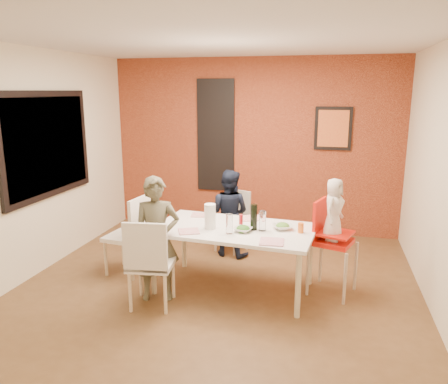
% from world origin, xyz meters
% --- Properties ---
extents(ground, '(4.50, 4.50, 0.00)m').
position_xyz_m(ground, '(0.00, 0.00, 0.00)').
color(ground, brown).
rests_on(ground, ground).
extents(ceiling, '(4.50, 4.50, 0.02)m').
position_xyz_m(ceiling, '(0.00, 0.00, 2.70)').
color(ceiling, silver).
rests_on(ceiling, wall_back).
extents(wall_back, '(4.50, 0.02, 2.70)m').
position_xyz_m(wall_back, '(0.00, 2.25, 1.35)').
color(wall_back, beige).
rests_on(wall_back, ground).
extents(wall_front, '(4.50, 0.02, 2.70)m').
position_xyz_m(wall_front, '(0.00, -2.25, 1.35)').
color(wall_front, beige).
rests_on(wall_front, ground).
extents(wall_left, '(0.02, 4.50, 2.70)m').
position_xyz_m(wall_left, '(-2.25, 0.00, 1.35)').
color(wall_left, beige).
rests_on(wall_left, ground).
extents(wall_right, '(0.02, 4.50, 2.70)m').
position_xyz_m(wall_right, '(2.25, 0.00, 1.35)').
color(wall_right, beige).
rests_on(wall_right, ground).
extents(brick_accent_wall, '(4.50, 0.02, 2.70)m').
position_xyz_m(brick_accent_wall, '(0.00, 2.23, 1.35)').
color(brick_accent_wall, maroon).
rests_on(brick_accent_wall, ground).
extents(picture_window_frame, '(0.05, 1.70, 1.30)m').
position_xyz_m(picture_window_frame, '(-2.22, 0.20, 1.55)').
color(picture_window_frame, black).
rests_on(picture_window_frame, wall_left).
extents(picture_window_pane, '(0.02, 1.55, 1.15)m').
position_xyz_m(picture_window_pane, '(-2.21, 0.20, 1.55)').
color(picture_window_pane, black).
rests_on(picture_window_pane, wall_left).
extents(glassblock_strip, '(0.55, 0.03, 1.70)m').
position_xyz_m(glassblock_strip, '(-0.60, 2.21, 1.50)').
color(glassblock_strip, '#B5BEC5').
rests_on(glassblock_strip, wall_back).
extents(glassblock_surround, '(0.60, 0.03, 1.76)m').
position_xyz_m(glassblock_surround, '(-0.60, 2.21, 1.50)').
color(glassblock_surround, black).
rests_on(glassblock_surround, wall_back).
extents(art_print_frame, '(0.54, 0.03, 0.64)m').
position_xyz_m(art_print_frame, '(1.20, 2.21, 1.65)').
color(art_print_frame, black).
rests_on(art_print_frame, wall_back).
extents(art_print_canvas, '(0.44, 0.01, 0.54)m').
position_xyz_m(art_print_canvas, '(1.20, 2.19, 1.65)').
color(art_print_canvas, orange).
rests_on(art_print_canvas, wall_back).
extents(dining_table, '(1.82, 1.13, 0.73)m').
position_xyz_m(dining_table, '(0.19, -0.00, 0.66)').
color(dining_table, white).
rests_on(dining_table, ground).
extents(chair_near, '(0.50, 0.50, 0.96)m').
position_xyz_m(chair_near, '(-0.55, -0.66, 0.53)').
color(chair_near, silver).
rests_on(chair_near, ground).
extents(chair_far, '(0.50, 0.50, 0.84)m').
position_xyz_m(chair_far, '(-0.08, 1.26, 0.47)').
color(chair_far, beige).
rests_on(chair_far, ground).
extents(chair_left, '(0.50, 0.50, 0.97)m').
position_xyz_m(chair_left, '(-1.10, 0.13, 0.54)').
color(chair_left, white).
rests_on(chair_left, ground).
extents(high_chair, '(0.55, 0.55, 1.05)m').
position_xyz_m(high_chair, '(1.22, 0.18, 0.63)').
color(high_chair, red).
rests_on(high_chair, ground).
extents(child_near, '(0.56, 0.46, 1.34)m').
position_xyz_m(child_near, '(-0.56, -0.41, 0.67)').
color(child_near, brown).
rests_on(child_near, ground).
extents(child_far, '(0.65, 0.55, 1.18)m').
position_xyz_m(child_far, '(-0.11, 1.03, 0.59)').
color(child_far, black).
rests_on(child_far, ground).
extents(toddler, '(0.32, 0.39, 0.68)m').
position_xyz_m(toddler, '(1.24, 0.16, 0.96)').
color(toddler, silver).
rests_on(toddler, high_chair).
extents(plate_near_left, '(0.28, 0.28, 0.01)m').
position_xyz_m(plate_near_left, '(-0.25, -0.26, 0.73)').
color(plate_near_left, silver).
rests_on(plate_near_left, dining_table).
extents(plate_far_mid, '(0.31, 0.31, 0.01)m').
position_xyz_m(plate_far_mid, '(0.30, 0.38, 0.73)').
color(plate_far_mid, white).
rests_on(plate_far_mid, dining_table).
extents(plate_near_right, '(0.25, 0.25, 0.01)m').
position_xyz_m(plate_near_right, '(0.66, -0.38, 0.73)').
color(plate_near_right, white).
rests_on(plate_near_right, dining_table).
extents(plate_far_left, '(0.22, 0.22, 0.01)m').
position_xyz_m(plate_far_left, '(-0.32, 0.37, 0.73)').
color(plate_far_left, silver).
rests_on(plate_far_left, dining_table).
extents(salad_bowl_a, '(0.22, 0.22, 0.05)m').
position_xyz_m(salad_bowl_a, '(0.31, -0.12, 0.75)').
color(salad_bowl_a, white).
rests_on(salad_bowl_a, dining_table).
extents(salad_bowl_b, '(0.28, 0.28, 0.05)m').
position_xyz_m(salad_bowl_b, '(0.71, 0.07, 0.75)').
color(salad_bowl_b, silver).
rests_on(salad_bowl_b, dining_table).
extents(wine_bottle, '(0.07, 0.07, 0.28)m').
position_xyz_m(wine_bottle, '(0.41, -0.02, 0.87)').
color(wine_bottle, black).
rests_on(wine_bottle, dining_table).
extents(wine_glass_a, '(0.07, 0.07, 0.21)m').
position_xyz_m(wine_glass_a, '(0.18, -0.21, 0.83)').
color(wine_glass_a, white).
rests_on(wine_glass_a, dining_table).
extents(wine_glass_b, '(0.08, 0.08, 0.22)m').
position_xyz_m(wine_glass_b, '(0.51, -0.03, 0.83)').
color(wine_glass_b, white).
rests_on(wine_glass_b, dining_table).
extents(paper_towel_roll, '(0.12, 0.12, 0.27)m').
position_xyz_m(paper_towel_roll, '(-0.06, -0.09, 0.86)').
color(paper_towel_roll, white).
rests_on(paper_towel_roll, dining_table).
extents(condiment_red, '(0.04, 0.04, 0.15)m').
position_xyz_m(condiment_red, '(0.26, 0.02, 0.80)').
color(condiment_red, red).
rests_on(condiment_red, dining_table).
extents(condiment_green, '(0.04, 0.04, 0.15)m').
position_xyz_m(condiment_green, '(0.40, 0.02, 0.80)').
color(condiment_green, '#3E7A28').
rests_on(condiment_green, dining_table).
extents(condiment_brown, '(0.03, 0.03, 0.14)m').
position_xyz_m(condiment_brown, '(0.24, 0.08, 0.79)').
color(condiment_brown, brown).
rests_on(condiment_brown, dining_table).
extents(sippy_cup, '(0.06, 0.06, 0.11)m').
position_xyz_m(sippy_cup, '(0.91, -0.01, 0.78)').
color(sippy_cup, orange).
rests_on(sippy_cup, dining_table).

